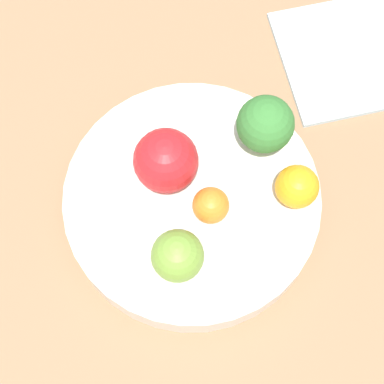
{
  "coord_description": "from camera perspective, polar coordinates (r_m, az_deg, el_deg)",
  "views": [
    {
      "loc": [
        -0.03,
        -0.22,
        0.65
      ],
      "look_at": [
        0.0,
        0.0,
        0.07
      ],
      "focal_mm": 60.0,
      "sensor_mm": 36.0,
      "label": 1
    }
  ],
  "objects": [
    {
      "name": "table_surface",
      "position": [
        0.68,
        0.0,
        -1.84
      ],
      "size": [
        1.2,
        1.2,
        0.02
      ],
      "color": "#936D4C",
      "rests_on": "ground_plane"
    },
    {
      "name": "broccoli",
      "position": [
        0.63,
        6.53,
        5.96
      ],
      "size": [
        0.06,
        0.06,
        0.07
      ],
      "color": "#8CB76B",
      "rests_on": "bowl"
    },
    {
      "name": "bowl",
      "position": [
        0.65,
        0.0,
        -0.96
      ],
      "size": [
        0.26,
        0.26,
        0.04
      ],
      "color": "silver",
      "rests_on": "table_surface"
    },
    {
      "name": "orange_back",
      "position": [
        0.62,
        9.32,
        0.48
      ],
      "size": [
        0.04,
        0.04,
        0.04
      ],
      "color": "orange",
      "rests_on": "bowl"
    },
    {
      "name": "orange_front",
      "position": [
        0.61,
        1.68,
        -1.19
      ],
      "size": [
        0.04,
        0.04,
        0.04
      ],
      "color": "orange",
      "rests_on": "bowl"
    },
    {
      "name": "apple_red",
      "position": [
        0.59,
        -1.3,
        -5.69
      ],
      "size": [
        0.05,
        0.05,
        0.05
      ],
      "color": "olive",
      "rests_on": "bowl"
    },
    {
      "name": "napkin",
      "position": [
        0.77,
        13.34,
        11.61
      ],
      "size": [
        0.16,
        0.17,
        0.01
      ],
      "color": "silver",
      "rests_on": "table_surface"
    },
    {
      "name": "ground_plane",
      "position": [
        0.69,
        0.0,
        -2.11
      ],
      "size": [
        6.0,
        6.0,
        0.0
      ],
      "primitive_type": "plane",
      "color": "gray"
    },
    {
      "name": "apple_green",
      "position": [
        0.61,
        -2.34,
        2.8
      ],
      "size": [
        0.06,
        0.06,
        0.06
      ],
      "color": "red",
      "rests_on": "bowl"
    }
  ]
}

